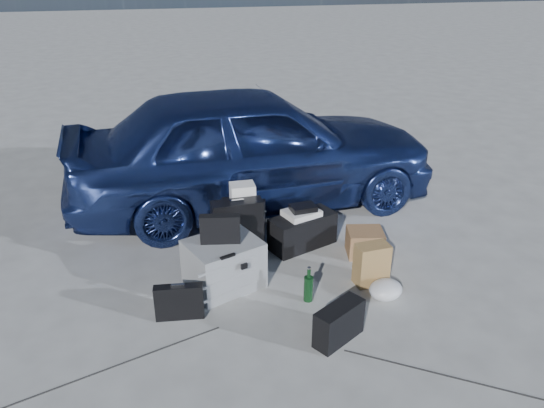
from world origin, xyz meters
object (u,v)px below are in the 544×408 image
at_px(cardboard_box, 365,242).
at_px(green_bottle, 309,285).
at_px(briefcase, 179,302).
at_px(pelican_case, 224,264).
at_px(suitcase_left, 238,231).
at_px(duffel_bag, 302,231).
at_px(suitcase_right, 243,225).
at_px(car, 252,147).

height_order(cardboard_box, green_bottle, green_bottle).
relative_size(briefcase, cardboard_box, 1.15).
xyz_separation_m(cardboard_box, green_bottle, (-0.80, -0.64, 0.03)).
xyz_separation_m(pelican_case, suitcase_left, (0.21, 0.42, 0.09)).
distance_m(suitcase_left, duffel_bag, 0.73).
xyz_separation_m(suitcase_left, suitcase_right, (0.09, 0.23, -0.05)).
bearing_deg(briefcase, suitcase_left, 58.62).
bearing_deg(cardboard_box, green_bottle, -141.46).
relative_size(car, pelican_case, 6.89).
bearing_deg(suitcase_left, cardboard_box, -10.34).
xyz_separation_m(car, briefcase, (-1.08, -2.12, -0.58)).
distance_m(suitcase_left, green_bottle, 0.98).
relative_size(suitcase_right, cardboard_box, 1.52).
bearing_deg(pelican_case, cardboard_box, -12.06).
bearing_deg(suitcase_right, duffel_bag, 9.93).
xyz_separation_m(briefcase, duffel_bag, (1.36, 0.93, 0.02)).
distance_m(suitcase_right, cardboard_box, 1.26).
bearing_deg(cardboard_box, briefcase, -162.18).
height_order(briefcase, green_bottle, green_bottle).
height_order(briefcase, cardboard_box, briefcase).
height_order(suitcase_left, cardboard_box, suitcase_left).
bearing_deg(car, green_bottle, 178.09).
distance_m(car, suitcase_right, 1.21).
bearing_deg(suitcase_right, briefcase, -105.42).
relative_size(suitcase_left, cardboard_box, 1.82).
relative_size(suitcase_right, duffel_bag, 0.77).
distance_m(car, pelican_case, 1.90).
xyz_separation_m(suitcase_right, green_bottle, (0.38, -1.06, -0.11)).
height_order(suitcase_right, duffel_bag, suitcase_right).
bearing_deg(pelican_case, duffel_bag, 9.82).
distance_m(suitcase_left, cardboard_box, 1.30).
xyz_separation_m(car, green_bottle, (0.05, -2.13, -0.57)).
bearing_deg(duffel_bag, pelican_case, -170.22).
bearing_deg(suitcase_right, car, 93.08).
xyz_separation_m(car, suitcase_right, (-0.33, -1.07, -0.47)).
distance_m(briefcase, suitcase_right, 1.29).
bearing_deg(pelican_case, green_bottle, -52.04).
bearing_deg(briefcase, car, 70.18).
height_order(car, briefcase, car).
bearing_deg(duffel_bag, suitcase_right, 149.16).
bearing_deg(cardboard_box, pelican_case, -171.53).
bearing_deg(briefcase, green_bottle, 6.18).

